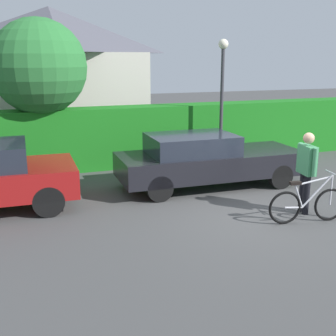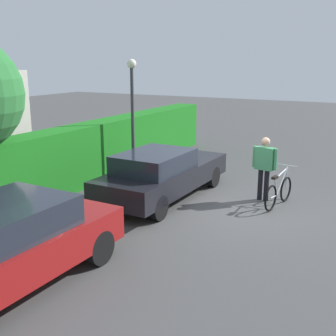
{
  "view_description": "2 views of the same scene",
  "coord_description": "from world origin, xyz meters",
  "px_view_note": "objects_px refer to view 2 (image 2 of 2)",
  "views": [
    {
      "loc": [
        -4.64,
        -7.49,
        3.14
      ],
      "look_at": [
        -1.73,
        0.54,
        0.96
      ],
      "focal_mm": 46.16,
      "sensor_mm": 36.0,
      "label": 1
    },
    {
      "loc": [
        -9.83,
        -3.34,
        3.62
      ],
      "look_at": [
        -1.55,
        1.08,
        1.25
      ],
      "focal_mm": 45.86,
      "sensor_mm": 36.0,
      "label": 2
    }
  ],
  "objects_px": {
    "bicycle": "(279,192)",
    "street_lamp": "(132,102)",
    "parked_car_far": "(162,173)",
    "parked_car_near": "(7,243)",
    "person_rider": "(264,164)"
  },
  "relations": [
    {
      "from": "parked_car_far",
      "to": "street_lamp",
      "type": "height_order",
      "value": "street_lamp"
    },
    {
      "from": "parked_car_far",
      "to": "person_rider",
      "type": "distance_m",
      "value": 2.69
    },
    {
      "from": "person_rider",
      "to": "street_lamp",
      "type": "bearing_deg",
      "value": 88.1
    },
    {
      "from": "parked_car_far",
      "to": "bicycle",
      "type": "bearing_deg",
      "value": -73.75
    },
    {
      "from": "person_rider",
      "to": "parked_car_far",
      "type": "bearing_deg",
      "value": 114.75
    },
    {
      "from": "street_lamp",
      "to": "person_rider",
      "type": "bearing_deg",
      "value": -91.9
    },
    {
      "from": "bicycle",
      "to": "street_lamp",
      "type": "distance_m",
      "value": 5.06
    },
    {
      "from": "parked_car_far",
      "to": "bicycle",
      "type": "xyz_separation_m",
      "value": [
        0.85,
        -2.9,
        -0.32
      ]
    },
    {
      "from": "parked_car_far",
      "to": "bicycle",
      "type": "relative_size",
      "value": 2.89
    },
    {
      "from": "parked_car_far",
      "to": "bicycle",
      "type": "distance_m",
      "value": 3.04
    },
    {
      "from": "parked_car_far",
      "to": "person_rider",
      "type": "bearing_deg",
      "value": -65.25
    },
    {
      "from": "parked_car_far",
      "to": "street_lamp",
      "type": "bearing_deg",
      "value": 53.74
    },
    {
      "from": "parked_car_far",
      "to": "street_lamp",
      "type": "relative_size",
      "value": 1.27
    },
    {
      "from": "parked_car_near",
      "to": "bicycle",
      "type": "height_order",
      "value": "parked_car_near"
    },
    {
      "from": "parked_car_near",
      "to": "parked_car_far",
      "type": "relative_size",
      "value": 0.86
    }
  ]
}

